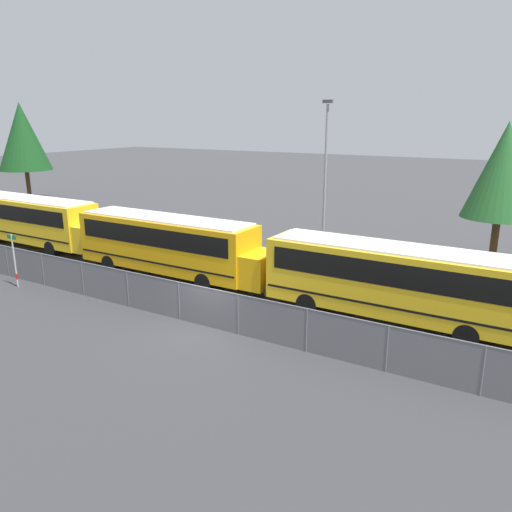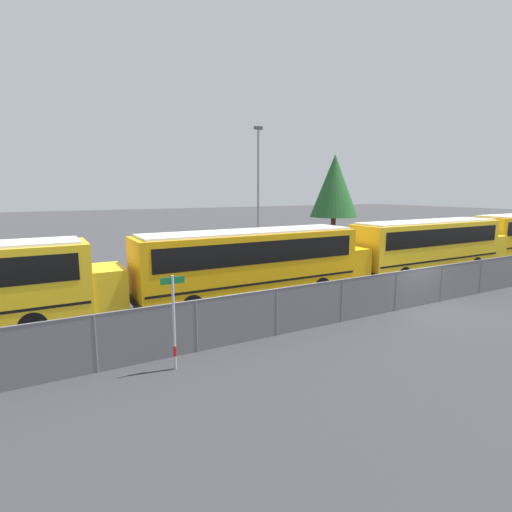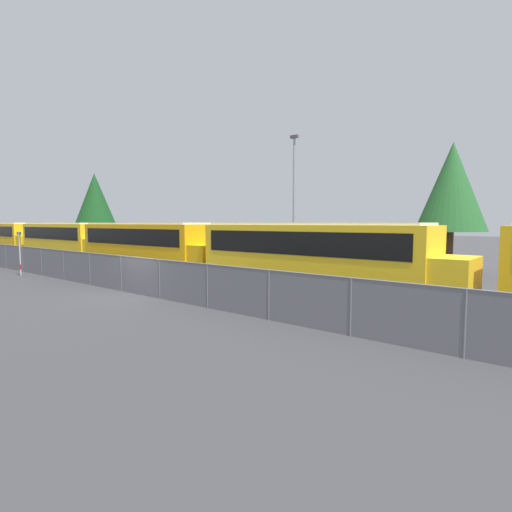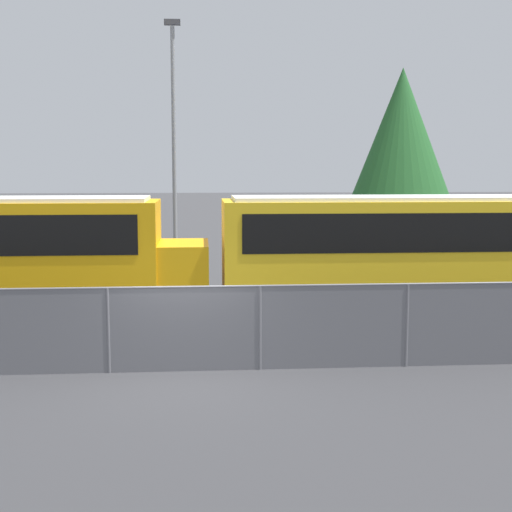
{
  "view_description": "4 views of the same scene",
  "coord_description": "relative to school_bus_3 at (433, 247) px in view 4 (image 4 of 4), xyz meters",
  "views": [
    {
      "loc": [
        11.61,
        -15.58,
        8.42
      ],
      "look_at": [
        -0.83,
        5.32,
        1.69
      ],
      "focal_mm": 35.0,
      "sensor_mm": 36.0,
      "label": 1
    },
    {
      "loc": [
        -14.81,
        -11.52,
        5.14
      ],
      "look_at": [
        -5.76,
        4.62,
        2.08
      ],
      "focal_mm": 28.0,
      "sensor_mm": 36.0,
      "label": 2
    },
    {
      "loc": [
        15.7,
        -10.54,
        3.3
      ],
      "look_at": [
        3.29,
        4.41,
        1.68
      ],
      "focal_mm": 28.0,
      "sensor_mm": 36.0,
      "label": 3
    },
    {
      "loc": [
        0.34,
        -13.96,
        4.07
      ],
      "look_at": [
        1.78,
        4.64,
        1.74
      ],
      "focal_mm": 50.0,
      "sensor_mm": 36.0,
      "label": 4
    }
  ],
  "objects": [
    {
      "name": "light_pole",
      "position": [
        -7.17,
        8.92,
        3.19
      ],
      "size": [
        0.6,
        0.24,
        9.5
      ],
      "color": "gray",
      "rests_on": "ground_plane"
    },
    {
      "name": "ground_plane",
      "position": [
        -6.52,
        -4.5,
        -1.95
      ],
      "size": [
        200.0,
        200.0,
        0.0
      ],
      "primitive_type": "plane",
      "color": "#38383A"
    },
    {
      "name": "tree_0",
      "position": [
        2.52,
        12.16,
        3.55
      ],
      "size": [
        4.27,
        4.27,
        8.31
      ],
      "color": "#51381E",
      "rests_on": "ground_plane"
    },
    {
      "name": "school_bus_3",
      "position": [
        0.0,
        0.0,
        0.0
      ],
      "size": [
        12.08,
        2.48,
        3.31
      ],
      "color": "yellow",
      "rests_on": "ground_plane"
    },
    {
      "name": "fence",
      "position": [
        -6.52,
        -4.5,
        -1.07
      ],
      "size": [
        87.32,
        0.07,
        1.74
      ],
      "color": "#9EA0A5",
      "rests_on": "ground_plane"
    }
  ]
}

